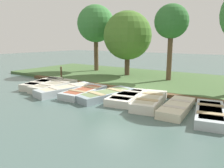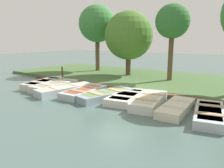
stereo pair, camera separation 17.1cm
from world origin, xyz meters
TOP-DOWN VIEW (x-y plane):
  - ground_plane at (0.00, 0.00)m, footprint 80.00×80.00m
  - shore_bank at (-5.00, 0.00)m, footprint 8.00×24.00m
  - dock_walkway at (-1.36, 0.00)m, footprint 1.54×16.19m
  - rowboat_0 at (1.18, -4.86)m, footprint 3.30×1.71m
  - rowboat_1 at (1.25, -3.70)m, footprint 3.24×1.33m
  - rowboat_2 at (1.61, -2.37)m, footprint 3.56×1.67m
  - rowboat_3 at (1.38, -1.18)m, footprint 2.98×1.28m
  - rowboat_4 at (1.18, 0.15)m, footprint 3.49×1.94m
  - rowboat_5 at (0.97, 1.28)m, footprint 2.97×1.64m
  - rowboat_6 at (1.05, 2.56)m, footprint 3.20×1.59m
  - rowboat_7 at (1.27, 3.90)m, footprint 2.88×1.11m
  - rowboat_8 at (1.34, 5.21)m, footprint 3.14×1.60m
  - mooring_post_near at (-1.27, -5.74)m, footprint 0.13×0.13m
  - park_tree_far_left at (-5.74, -5.85)m, footprint 3.28×3.28m
  - park_tree_left at (-4.96, -2.13)m, footprint 3.76×3.76m
  - park_tree_center at (-4.65, 1.42)m, footprint 2.29×2.29m

SIDE VIEW (x-z plane):
  - ground_plane at x=0.00m, z-range 0.00..0.00m
  - dock_walkway at x=-1.36m, z-range 0.00..0.19m
  - shore_bank at x=-5.00m, z-range 0.00..0.21m
  - rowboat_7 at x=1.27m, z-range 0.00..0.35m
  - rowboat_5 at x=0.97m, z-range 0.00..0.37m
  - rowboat_8 at x=1.34m, z-range 0.00..0.37m
  - rowboat_4 at x=1.18m, z-range 0.00..0.37m
  - rowboat_3 at x=1.38m, z-range 0.00..0.37m
  - rowboat_1 at x=1.25m, z-range 0.00..0.41m
  - rowboat_6 at x=1.05m, z-range 0.00..0.42m
  - rowboat_2 at x=1.61m, z-range 0.00..0.42m
  - rowboat_0 at x=1.18m, z-range 0.00..0.43m
  - mooring_post_near at x=-1.27m, z-range 0.00..1.03m
  - park_tree_left at x=-4.96m, z-range 0.70..5.90m
  - park_tree_center at x=-4.65m, z-range 1.45..6.80m
  - park_tree_far_left at x=-5.74m, z-range 1.34..7.39m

